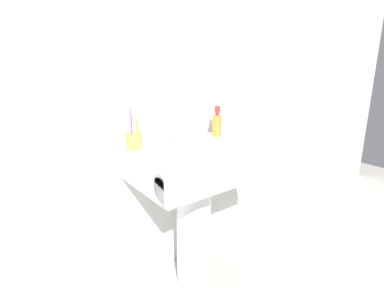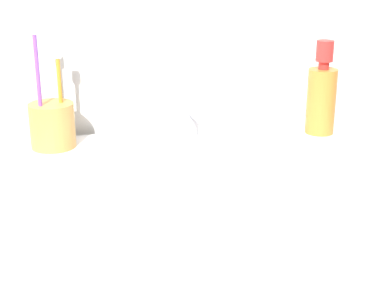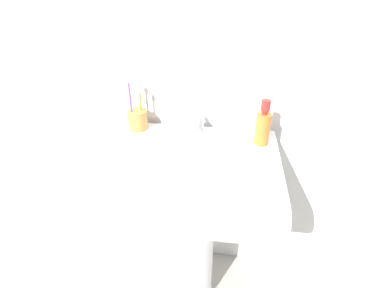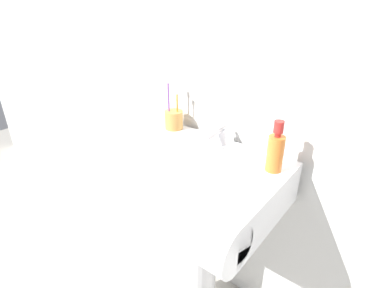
# 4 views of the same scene
# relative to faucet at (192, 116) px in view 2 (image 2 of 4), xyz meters

# --- Properties ---
(sink_basin) EXTENTS (0.62, 0.51, 0.16)m
(sink_basin) POSITION_rel_faucet_xyz_m (-0.00, -0.20, -0.12)
(sink_basin) COLOR white
(sink_basin) RESTS_ON sink_pedestal
(faucet) EXTENTS (0.04, 0.13, 0.08)m
(faucet) POSITION_rel_faucet_xyz_m (0.00, 0.00, 0.00)
(faucet) COLOR silver
(faucet) RESTS_ON sink_basin
(toothbrush_cup) EXTENTS (0.08, 0.08, 0.22)m
(toothbrush_cup) POSITION_rel_faucet_xyz_m (-0.25, 0.02, 0.00)
(toothbrush_cup) COLOR #D19347
(toothbrush_cup) RESTS_ON sink_basin
(soap_bottle) EXTENTS (0.05, 0.05, 0.18)m
(soap_bottle) POSITION_rel_faucet_xyz_m (0.24, -0.04, 0.03)
(soap_bottle) COLOR orange
(soap_bottle) RESTS_ON sink_basin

